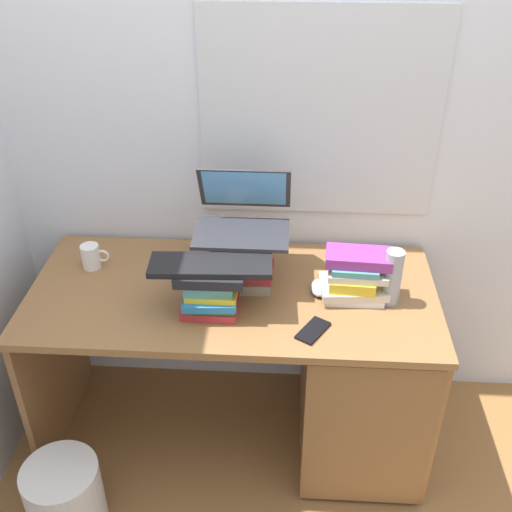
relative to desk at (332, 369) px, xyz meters
The scene contains 13 objects.
ground_plane 0.57m from the desk, behind, with size 6.00×6.00×0.00m, color olive.
wall_back 1.05m from the desk, 132.50° to the left, with size 6.00×0.06×2.60m.
desk is the anchor object (origin of this frame).
book_stack_tall 0.58m from the desk, 166.07° to the left, with size 0.23×0.20×0.20m.
book_stack_keyboard_riser 0.64m from the desk, 168.42° to the right, with size 0.24×0.19×0.18m.
book_stack_side 0.44m from the desk, 22.66° to the left, with size 0.25×0.18×0.19m.
laptop 0.72m from the desk, 156.35° to the left, with size 0.35×0.32×0.21m.
keyboard 0.71m from the desk, 168.86° to the right, with size 0.42×0.14×0.02m, color black.
computer_mouse 0.37m from the desk, 150.06° to the left, with size 0.06×0.10×0.04m, color #A5A8AD.
mug 1.05m from the desk, behind, with size 0.11×0.07×0.10m.
water_bottle 0.49m from the desk, ahead, with size 0.07×0.07×0.22m, color #999EA5.
cell_phone 0.41m from the desk, 116.70° to the right, with size 0.07×0.14×0.01m, color black.
wastebasket 1.10m from the desk, 154.19° to the right, with size 0.27×0.27×0.32m, color silver.
Camera 1 is at (0.20, -1.85, 2.12)m, focal length 43.36 mm.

